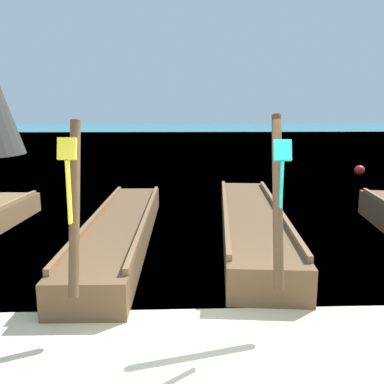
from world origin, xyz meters
name	(u,v)px	position (x,y,z in m)	size (l,w,h in m)	color
ground	(204,362)	(0.00, 0.00, 0.00)	(120.00, 120.00, 0.00)	beige
sea_water	(178,132)	(0.00, 61.20, 0.00)	(120.00, 120.00, 0.00)	#147A89
longtail_boat_yellow_ribbon	(122,229)	(-1.39, 4.20, 0.27)	(1.22, 7.10, 2.50)	brown
longtail_boat_turquoise_ribbon	(251,222)	(1.33, 4.62, 0.29)	(1.90, 7.68, 2.57)	brown
mooring_buoy_near	(360,170)	(7.59, 13.26, 0.22)	(0.43, 0.43, 0.43)	red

